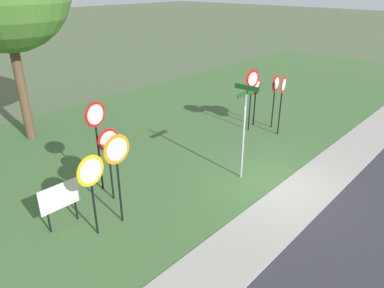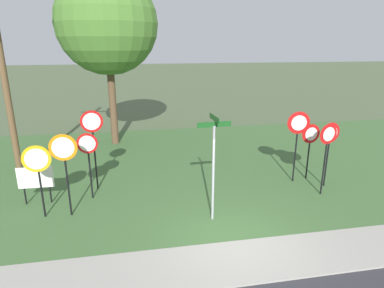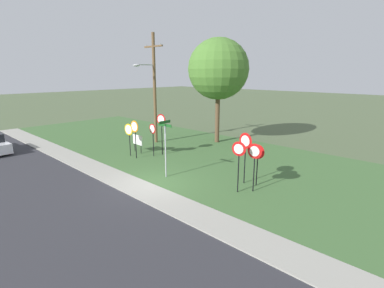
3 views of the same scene
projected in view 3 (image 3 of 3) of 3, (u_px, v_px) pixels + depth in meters
name	position (u px, v px, depth m)	size (l,w,h in m)	color
ground_plane	(152.00, 185.00, 14.76)	(160.00, 160.00, 0.00)	#4C5B3D
road_asphalt	(57.00, 218.00, 11.39)	(44.00, 6.40, 0.01)	#2D2D33
sidewalk_strip	(139.00, 189.00, 14.19)	(44.00, 1.60, 0.06)	#99968C
grass_median	(223.00, 160.00, 18.97)	(44.00, 12.00, 0.04)	#3D6033
stop_sign_near_left	(135.00, 131.00, 18.81)	(0.78, 0.09, 2.55)	black
stop_sign_near_right	(129.00, 133.00, 19.41)	(0.79, 0.13, 2.24)	black
stop_sign_far_left	(161.00, 125.00, 19.59)	(0.74, 0.14, 2.85)	black
stop_sign_far_center	(153.00, 133.00, 19.29)	(0.67, 0.11, 2.26)	black
yield_sign_near_left	(254.00, 156.00, 13.41)	(0.73, 0.12, 2.37)	black
yield_sign_near_right	(245.00, 146.00, 14.38)	(0.81, 0.15, 2.67)	black
yield_sign_far_left	(257.00, 156.00, 14.18)	(0.73, 0.11, 2.14)	black
yield_sign_far_right	(239.00, 155.00, 13.29)	(0.69, 0.16, 2.50)	black
street_name_post	(165.00, 144.00, 15.37)	(0.96, 0.82, 3.12)	#9EA0A8
utility_pole	(153.00, 85.00, 22.51)	(2.10, 2.04, 8.57)	brown
notice_board	(138.00, 141.00, 20.55)	(1.10, 0.07, 1.25)	black
oak_tree_left	(218.00, 69.00, 22.38)	(4.76, 4.76, 8.24)	brown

